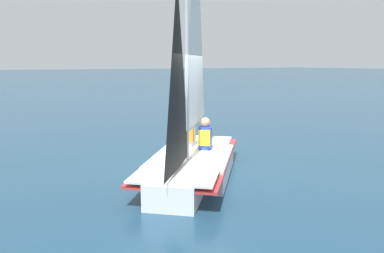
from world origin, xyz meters
TOP-DOWN VIEW (x-y plane):
  - ground_plane at (0.00, 0.00)m, footprint 260.00×260.00m
  - sailboat_main at (0.02, -0.01)m, footprint 4.15×3.78m
  - sailor_helm at (0.33, -0.51)m, footprint 0.43×0.42m
  - sailor_crew at (0.85, -0.38)m, footprint 0.43×0.42m

SIDE VIEW (x-z plane):
  - ground_plane at x=0.00m, z-range 0.00..0.00m
  - sailor_helm at x=0.33m, z-range 0.04..1.20m
  - sailor_crew at x=0.85m, z-range 0.05..1.21m
  - sailboat_main at x=0.02m, z-range -2.15..3.65m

